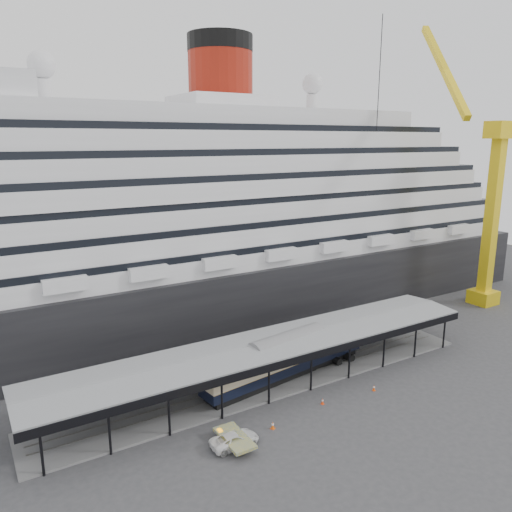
# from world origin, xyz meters

# --- Properties ---
(ground) EXTENTS (200.00, 200.00, 0.00)m
(ground) POSITION_xyz_m (0.00, 0.00, 0.00)
(ground) COLOR #353538
(ground) RESTS_ON ground
(cruise_ship) EXTENTS (130.00, 30.00, 43.90)m
(cruise_ship) POSITION_xyz_m (0.05, 32.00, 18.35)
(cruise_ship) COLOR black
(cruise_ship) RESTS_ON ground
(platform_canopy) EXTENTS (56.00, 9.18, 5.30)m
(platform_canopy) POSITION_xyz_m (0.00, 5.00, 2.36)
(platform_canopy) COLOR slate
(platform_canopy) RESTS_ON ground
(crane_yellow) EXTENTS (23.83, 18.78, 47.60)m
(crane_yellow) POSITION_xyz_m (47.06, 10.54, 19.96)
(crane_yellow) COLOR yellow
(crane_yellow) RESTS_ON ground
(port_truck) EXTENTS (4.78, 2.25, 1.32)m
(port_truck) POSITION_xyz_m (-9.87, -3.92, 0.66)
(port_truck) COLOR white
(port_truck) RESTS_ON ground
(pullman_carriage) EXTENTS (23.82, 6.23, 23.20)m
(pullman_carriage) POSITION_xyz_m (2.38, 5.00, 2.80)
(pullman_carriage) COLOR black
(pullman_carriage) RESTS_ON ground
(traffic_cone_left) EXTENTS (0.55, 0.55, 0.81)m
(traffic_cone_left) POSITION_xyz_m (-5.21, -3.41, 0.40)
(traffic_cone_left) COLOR #F0580D
(traffic_cone_left) RESTS_ON ground
(traffic_cone_mid) EXTENTS (0.40, 0.40, 0.69)m
(traffic_cone_mid) POSITION_xyz_m (2.07, -2.27, 0.35)
(traffic_cone_mid) COLOR #E83A0C
(traffic_cone_mid) RESTS_ON ground
(traffic_cone_right) EXTENTS (0.41, 0.41, 0.70)m
(traffic_cone_right) POSITION_xyz_m (9.05, -2.99, 0.35)
(traffic_cone_right) COLOR #DF480C
(traffic_cone_right) RESTS_ON ground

